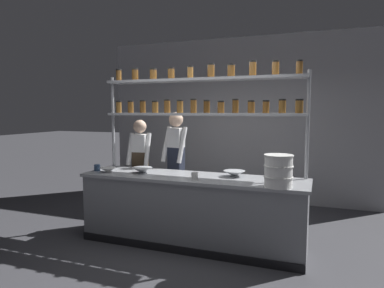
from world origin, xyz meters
name	(u,v)px	position (x,y,z in m)	size (l,w,h in m)	color
ground_plane	(192,244)	(0.00, 0.00, 0.00)	(40.00, 40.00, 0.00)	#3D3D42
back_wall	(237,120)	(0.00, 2.57, 1.60)	(5.38, 0.12, 3.20)	#939399
prep_counter	(192,210)	(0.00, 0.00, 0.46)	(2.98, 0.76, 0.92)	gray
spice_shelf_unit	(201,100)	(0.01, 0.33, 1.92)	(2.87, 0.28, 2.42)	#999BA0
chef_left	(140,164)	(-1.10, 0.60, 0.94)	(0.39, 0.31, 1.63)	black
chef_center	(176,159)	(-0.54, 0.72, 1.02)	(0.39, 0.33, 1.75)	black
container_stack	(278,171)	(1.14, -0.26, 1.10)	(0.33, 0.33, 0.37)	white
prep_bowl_near_left	(142,170)	(-0.72, -0.03, 0.96)	(0.28, 0.28, 0.08)	#B2B7BC
prep_bowl_center_front	(108,170)	(-1.20, -0.14, 0.95)	(0.23, 0.23, 0.06)	white
prep_bowl_center_back	(234,174)	(0.53, 0.16, 0.96)	(0.28, 0.28, 0.08)	#B2B7BC
serving_cup_front	(195,176)	(0.12, -0.22, 0.97)	(0.08, 0.08, 0.10)	silver
serving_cup_by_board	(97,168)	(-1.41, -0.11, 0.97)	(0.09, 0.09, 0.09)	#334C70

